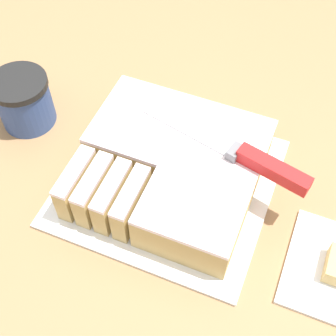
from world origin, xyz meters
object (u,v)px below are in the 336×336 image
knife (255,160)px  cake_board (168,182)px  coffee_cup (25,100)px  cake (172,167)px

knife → cake_board: bearing=27.0°
cake_board → coffee_cup: (-0.27, 0.04, 0.04)m
cake_board → coffee_cup: size_ratio=3.31×
cake_board → cake: 0.04m
cake → knife: (0.12, 0.02, 0.04)m
cake_board → coffee_cup: bearing=172.6°
coffee_cup → knife: bearing=-0.9°
cake_board → knife: bearing=13.6°
knife → coffee_cup: 0.39m
knife → cake: bearing=25.5°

